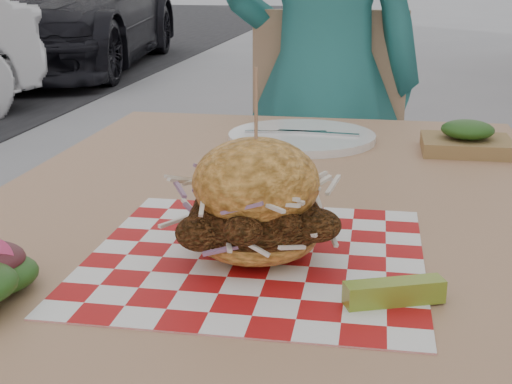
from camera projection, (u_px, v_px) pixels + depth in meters
diner at (322, 82)px, 1.92m from camera, size 0.60×0.43×1.52m
car_dark at (68, 8)px, 7.96m from camera, size 2.33×4.70×1.31m
patio_table at (271, 258)px, 0.98m from camera, size 0.80×1.20×0.75m
patio_chair at (321, 162)px, 1.94m from camera, size 0.45×0.46×0.95m
paper_liner at (256, 257)px, 0.78m from camera, size 0.36×0.36×0.00m
sandwich at (256, 206)px, 0.76m from camera, size 0.18×0.18×0.20m
pickle_spear at (394, 292)px, 0.66m from camera, size 0.10×0.05×0.02m
place_setting at (302, 137)px, 1.31m from camera, size 0.27×0.27×0.02m
kraft_tray at (467, 139)px, 1.22m from camera, size 0.15×0.12×0.06m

